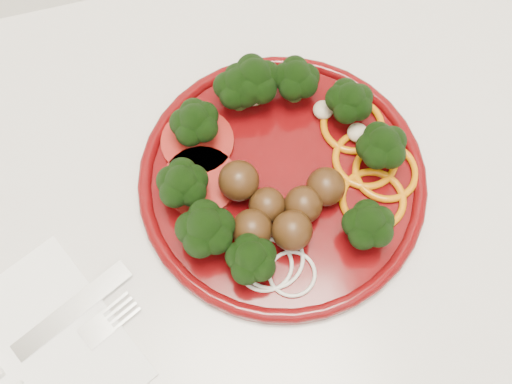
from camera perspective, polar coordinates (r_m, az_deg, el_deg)
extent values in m
cube|color=silver|center=(1.09, 3.17, -9.54)|extent=(2.40, 0.60, 0.87)
cube|color=silver|center=(0.66, 5.16, -0.61)|extent=(2.40, 0.60, 0.03)
cylinder|color=#510608|center=(0.65, 2.34, 0.95)|extent=(0.29, 0.29, 0.01)
torus|color=#510608|center=(0.64, 2.36, 1.17)|extent=(0.29, 0.29, 0.01)
sphere|color=#472A11|center=(0.61, 4.23, -1.09)|extent=(0.04, 0.04, 0.04)
sphere|color=#472A11|center=(0.62, 6.22, 0.49)|extent=(0.04, 0.04, 0.04)
sphere|color=#472A11|center=(0.60, -0.37, -3.34)|extent=(0.04, 0.04, 0.04)
sphere|color=#472A11|center=(0.60, 3.20, -3.62)|extent=(0.04, 0.04, 0.04)
sphere|color=#472A11|center=(0.62, -1.53, 0.78)|extent=(0.04, 0.04, 0.04)
sphere|color=#472A11|center=(0.61, 0.99, -1.13)|extent=(0.04, 0.04, 0.04)
torus|color=#C46707|center=(0.65, 9.68, 2.88)|extent=(0.07, 0.07, 0.01)
torus|color=#C46707|center=(0.64, 10.33, -0.67)|extent=(0.07, 0.07, 0.01)
torus|color=#C46707|center=(0.67, 8.57, 5.90)|extent=(0.07, 0.07, 0.01)
torus|color=#C46707|center=(0.65, 11.45, 1.79)|extent=(0.07, 0.07, 0.01)
cylinder|color=#720A07|center=(0.66, -5.22, 4.44)|extent=(0.07, 0.07, 0.01)
cylinder|color=#720A07|center=(0.64, -4.95, 0.95)|extent=(0.07, 0.07, 0.01)
torus|color=beige|center=(0.61, 0.78, -6.44)|extent=(0.05, 0.05, 0.00)
torus|color=beige|center=(0.61, 3.22, -7.25)|extent=(0.05, 0.05, 0.00)
torus|color=beige|center=(0.61, 1.37, -5.84)|extent=(0.06, 0.06, 0.00)
ellipsoid|color=#C6B793|center=(0.67, 5.98, 7.23)|extent=(0.02, 0.02, 0.01)
ellipsoid|color=#C6B793|center=(0.68, -0.31, 8.44)|extent=(0.02, 0.02, 0.01)
ellipsoid|color=#C6B793|center=(0.66, 9.00, 5.21)|extent=(0.02, 0.02, 0.01)
cube|color=white|center=(0.64, -19.74, -14.08)|extent=(0.23, 0.23, 0.00)
cube|color=silver|center=(0.63, -15.99, -10.05)|extent=(0.12, 0.07, 0.00)
cube|color=silver|center=(0.62, -14.00, -11.88)|extent=(0.03, 0.03, 0.00)
cube|color=silver|center=(0.62, -11.44, -11.05)|extent=(0.03, 0.02, 0.00)
cube|color=silver|center=(0.62, -11.80, -10.59)|extent=(0.03, 0.02, 0.00)
cube|color=silver|center=(0.62, -12.15, -10.14)|extent=(0.03, 0.02, 0.00)
cube|color=silver|center=(0.62, -12.51, -9.68)|extent=(0.03, 0.02, 0.00)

